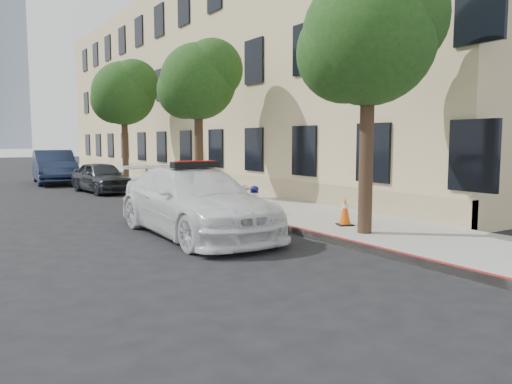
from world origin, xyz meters
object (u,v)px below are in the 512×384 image
object	(u,v)px
police_car	(196,201)
parked_car_far	(54,167)
traffic_cone	(345,211)
parked_car_mid	(102,177)
fire_hydrant	(254,200)

from	to	relation	value
police_car	parked_car_far	distance (m)	16.04
traffic_cone	parked_car_mid	bearing A→B (deg)	100.97
parked_car_far	fire_hydrant	bearing A→B (deg)	-76.37
parked_car_mid	fire_hydrant	distance (m)	9.49
police_car	parked_car_far	xyz separation A→B (m)	(0.02, 16.04, 0.06)
parked_car_mid	traffic_cone	distance (m)	12.21
parked_car_mid	parked_car_far	world-z (taller)	parked_car_far
fire_hydrant	traffic_cone	distance (m)	2.75
police_car	parked_car_mid	size ratio (longest dim) A/B	1.42
parked_car_far	police_car	bearing A→B (deg)	-84.97
parked_car_mid	traffic_cone	world-z (taller)	parked_car_mid
parked_car_mid	parked_car_far	xyz separation A→B (m)	(-0.77, 5.59, 0.19)
parked_car_mid	traffic_cone	bearing A→B (deg)	-85.13
parked_car_mid	fire_hydrant	size ratio (longest dim) A/B	4.82
police_car	fire_hydrant	world-z (taller)	police_car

